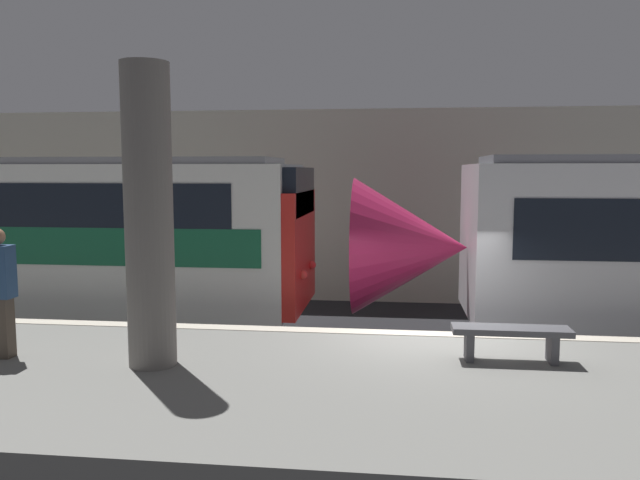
# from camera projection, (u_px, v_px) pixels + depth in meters

# --- Properties ---
(ground_plane) EXTENTS (120.00, 120.00, 0.00)m
(ground_plane) POSITION_uv_depth(u_px,v_px,m) (432.00, 398.00, 9.69)
(ground_plane) COLOR black
(platform) EXTENTS (40.00, 4.64, 1.07)m
(platform) POSITION_uv_depth(u_px,v_px,m) (445.00, 425.00, 7.34)
(platform) COLOR slate
(platform) RESTS_ON ground
(station_rear_barrier) EXTENTS (50.00, 0.15, 5.14)m
(station_rear_barrier) POSITION_uv_depth(u_px,v_px,m) (418.00, 207.00, 16.50)
(station_rear_barrier) COLOR #B2AD9E
(station_rear_barrier) RESTS_ON ground
(support_pillar_near) EXTENTS (0.60, 0.60, 3.77)m
(support_pillar_near) POSITION_uv_depth(u_px,v_px,m) (149.00, 217.00, 7.74)
(support_pillar_near) COLOR slate
(support_pillar_near) RESTS_ON platform
(platform_bench) EXTENTS (1.50, 0.40, 0.45)m
(platform_bench) POSITION_uv_depth(u_px,v_px,m) (511.00, 336.00, 8.05)
(platform_bench) COLOR #4C4C51
(platform_bench) RESTS_ON platform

